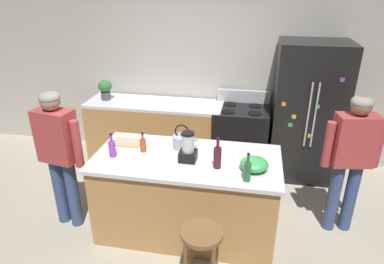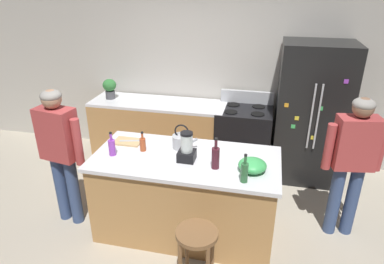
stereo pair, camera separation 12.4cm
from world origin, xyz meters
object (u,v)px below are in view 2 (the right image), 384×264
Objects in this scene: blender_appliance at (187,149)px; person_by_island_left at (60,146)px; person_by_sink_right at (353,156)px; bottle_cooking_sauce at (143,144)px; potted_plant at (110,87)px; tea_kettle at (182,141)px; bottle_soda at (112,147)px; kitchen_island at (186,195)px; cutting_board at (128,142)px; chef_knife at (130,141)px; bottle_olive_oil at (244,172)px; bar_stool at (197,245)px; stove_range at (243,138)px; mixing_bowl at (252,165)px; refrigerator at (311,114)px; bottle_wine at (216,157)px.

person_by_island_left is at bearing -177.05° from blender_appliance.
person_by_sink_right reaches higher than bottle_cooking_sauce.
person_by_island_left is 1.69m from potted_plant.
bottle_soda is at bearing -153.68° from tea_kettle.
cutting_board reaches higher than kitchen_island.
bottle_olive_oil is at bearing -35.98° from chef_knife.
cutting_board is 1.36× the size of chef_knife.
kitchen_island is 6.90× the size of bottle_olive_oil.
bar_stool is (1.63, -0.65, -0.44)m from person_by_island_left.
bar_stool is at bearing -126.19° from bottle_olive_oil.
stove_range is 1.66× the size of bar_stool.
stove_range is 4.09× the size of mixing_bowl.
person_by_sink_right is 5.15× the size of blender_appliance.
mixing_bowl is at bearing 73.48° from bottle_olive_oil.
bar_stool is (-0.19, -2.30, 0.05)m from stove_range.
refrigerator is 1.19× the size of person_by_island_left.
tea_kettle is 0.62m from cutting_board.
bottle_cooking_sauce is at bearing 174.45° from kitchen_island.
potted_plant reaches higher than bottle_olive_oil.
mixing_bowl is (2.22, -1.67, -0.11)m from potted_plant.
person_by_sink_right is 1.67m from blender_appliance.
refrigerator is 0.99m from stove_range.
stove_range is 3.65× the size of potted_plant.
refrigerator is 2.43m from cutting_board.
bottle_cooking_sauce is at bearing -54.49° from potted_plant.
potted_plant reaches higher than bottle_cooking_sauce.
bottle_olive_oil is (0.62, -0.32, 0.56)m from kitchen_island.
refrigerator reaches higher than bottle_soda.
blender_appliance is 0.96× the size of bottle_wine.
bar_stool is (-1.06, -2.28, -0.42)m from refrigerator.
stove_range is 3.60× the size of blender_appliance.
bar_stool is at bearing -59.37° from chef_knife.
potted_plant is at bearing 179.00° from refrigerator.
stove_range is 1.73m from person_by_sink_right.
potted_plant is 1.98m from tea_kettle.
potted_plant is 1.85m from bottle_soda.
bottle_wine reaches higher than bar_stool.
tea_kettle is (-1.44, -1.29, 0.06)m from refrigerator.
bottle_olive_oil is (0.29, -0.18, -0.02)m from bottle_wine.
kitchen_island is 0.93m from bottle_soda.
kitchen_island is at bearing 5.22° from person_by_island_left.
bottle_olive_oil reaches higher than cutting_board.
bottle_olive_oil reaches higher than tea_kettle.
person_by_sink_right is (0.30, -1.16, 0.01)m from refrigerator.
bottle_wine is at bearing -1.35° from bottle_soda.
bar_stool is at bearing -51.78° from potted_plant.
chef_knife is (-1.36, 0.31, -0.04)m from mixing_bowl.
bottle_wine is at bearing -42.05° from potted_plant.
mixing_bowl reaches higher than bar_stool.
blender_appliance is (-0.26, 0.72, 0.53)m from bar_stool.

